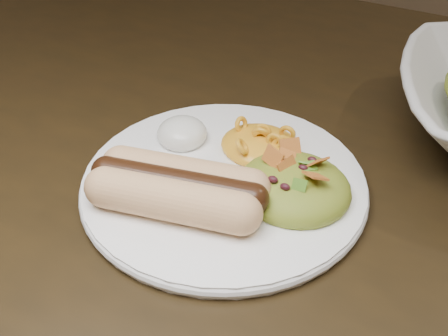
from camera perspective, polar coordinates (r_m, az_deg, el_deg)
The scene contains 7 objects.
table at distance 0.61m, azimuth 4.42°, elevation -4.09°, with size 1.60×0.90×0.75m.
plate at distance 0.49m, azimuth 0.00°, elevation -1.56°, with size 0.26×0.26×0.01m, color white.
hotdog at distance 0.44m, azimuth -5.06°, elevation -2.09°, with size 0.13×0.09×0.04m.
mac_and_cheese at distance 0.51m, azimuth 4.00°, elevation 3.46°, with size 0.08×0.07×0.03m, color orange.
sour_cream at distance 0.52m, azimuth -4.62°, elevation 4.44°, with size 0.05×0.05×0.03m, color white.
taco_salad at distance 0.46m, azimuth 7.69°, elevation -1.12°, with size 0.10×0.10×0.04m.
fork at distance 0.55m, azimuth -8.04°, elevation 2.25°, with size 0.02×0.16×0.00m, color silver.
Camera 1 is at (0.19, -0.42, 1.07)m, focal length 42.00 mm.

